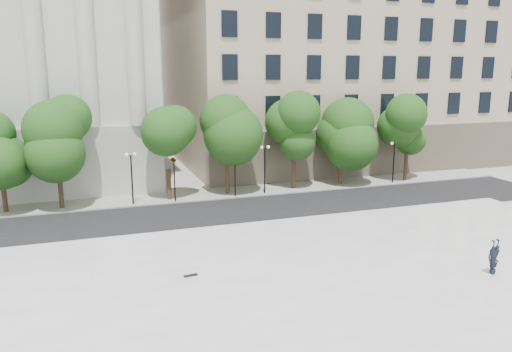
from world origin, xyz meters
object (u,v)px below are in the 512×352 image
object	(u,v)px
traffic_light_west	(174,157)
person_lying	(493,269)
traffic_light_east	(235,155)
skateboard	(191,275)

from	to	relation	value
traffic_light_west	person_lying	bearing A→B (deg)	-58.80
traffic_light_west	person_lying	xyz separation A→B (m)	(12.39, -20.46, -3.04)
traffic_light_west	traffic_light_east	distance (m)	5.04
traffic_light_east	person_lying	world-z (taller)	traffic_light_east
traffic_light_west	skateboard	xyz separation A→B (m)	(-2.00, -15.83, -3.25)
traffic_light_west	traffic_light_east	bearing A→B (deg)	0.00
traffic_light_east	skateboard	xyz separation A→B (m)	(-7.04, -15.83, -3.13)
traffic_light_east	person_lying	size ratio (longest dim) A/B	2.32
traffic_light_east	skateboard	bearing A→B (deg)	-113.96
person_lying	skateboard	xyz separation A→B (m)	(-14.39, 4.62, -0.21)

